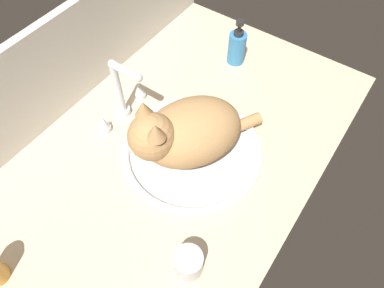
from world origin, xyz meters
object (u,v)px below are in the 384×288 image
object	(u,v)px
sink_basin	(192,151)
soap_pump_bottle	(237,47)
faucet	(122,96)
cat	(183,133)
metal_jar	(188,263)

from	to	relation	value
sink_basin	soap_pump_bottle	world-z (taller)	soap_pump_bottle
faucet	soap_pump_bottle	bearing A→B (deg)	-20.74
faucet	cat	bearing A→B (deg)	-95.20
sink_basin	faucet	xyz separation A→B (cm)	(0.00, 22.89, 6.97)
cat	soap_pump_bottle	size ratio (longest dim) A/B	2.27
faucet	metal_jar	size ratio (longest dim) A/B	2.74
faucet	sink_basin	bearing A→B (deg)	-90.00
cat	soap_pump_bottle	xyz separation A→B (cm)	(38.98, 7.78, -4.50)
faucet	soap_pump_bottle	distance (cm)	39.63
sink_basin	faucet	bearing A→B (deg)	90.00
sink_basin	faucet	world-z (taller)	faucet
metal_jar	faucet	bearing A→B (deg)	57.59
cat	sink_basin	bearing A→B (deg)	-29.28
sink_basin	metal_jar	xyz separation A→B (cm)	(-25.04, -16.54, 2.70)
faucet	soap_pump_bottle	xyz separation A→B (cm)	(37.00, -14.01, -2.34)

